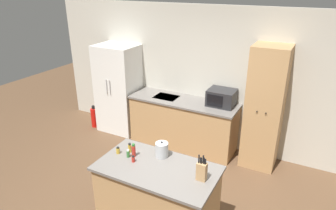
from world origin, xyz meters
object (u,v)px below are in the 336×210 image
at_px(spice_bottle_pale_salt, 134,151).
at_px(spice_bottle_green_herb, 130,148).
at_px(fire_extinguisher, 94,117).
at_px(pantry_cabinet, 265,108).
at_px(knife_block, 202,171).
at_px(microwave, 222,98).
at_px(kettle, 162,150).
at_px(spice_bottle_short_red, 118,150).
at_px(refrigerator, 119,89).
at_px(spice_bottle_tall_dark, 133,159).
at_px(spice_bottle_amber_oil, 128,154).

bearing_deg(spice_bottle_pale_salt, spice_bottle_green_herb, 149.04).
xyz_separation_m(spice_bottle_pale_salt, fire_extinguisher, (-2.26, 1.79, -0.78)).
relative_size(pantry_cabinet, knife_block, 6.57).
xyz_separation_m(microwave, kettle, (-0.14, -1.92, -0.06)).
height_order(microwave, spice_bottle_short_red, microwave).
distance_m(microwave, spice_bottle_short_red, 2.23).
relative_size(pantry_cabinet, kettle, 9.63).
height_order(knife_block, fire_extinguisher, knife_block).
height_order(microwave, fire_extinguisher, microwave).
xyz_separation_m(refrigerator, pantry_cabinet, (2.90, 0.05, 0.13)).
bearing_deg(pantry_cabinet, fire_extinguisher, -176.00).
bearing_deg(refrigerator, spice_bottle_pale_salt, -49.49).
bearing_deg(pantry_cabinet, spice_bottle_tall_dark, -118.01).
height_order(refrigerator, fire_extinguisher, refrigerator).
distance_m(spice_bottle_pale_salt, fire_extinguisher, 2.99).
relative_size(kettle, fire_extinguisher, 0.44).
height_order(pantry_cabinet, microwave, pantry_cabinet).
bearing_deg(spice_bottle_short_red, spice_bottle_tall_dark, -13.90).
height_order(spice_bottle_pale_salt, kettle, kettle).
relative_size(microwave, knife_block, 1.48).
bearing_deg(fire_extinguisher, spice_bottle_pale_salt, -38.40).
bearing_deg(spice_bottle_short_red, pantry_cabinet, 55.58).
height_order(microwave, spice_bottle_pale_salt, microwave).
relative_size(pantry_cabinet, spice_bottle_tall_dark, 25.23).
height_order(knife_block, spice_bottle_short_red, knife_block).
xyz_separation_m(spice_bottle_short_red, spice_bottle_green_herb, (0.12, 0.10, 0.02)).
bearing_deg(microwave, knife_block, -77.28).
relative_size(knife_block, kettle, 1.47).
height_order(microwave, spice_bottle_green_herb, microwave).
xyz_separation_m(pantry_cabinet, knife_block, (-0.27, -2.08, 0.00)).
height_order(pantry_cabinet, kettle, pantry_cabinet).
bearing_deg(spice_bottle_amber_oil, kettle, 29.84).
xyz_separation_m(refrigerator, fire_extinguisher, (-0.56, -0.20, -0.69)).
bearing_deg(kettle, refrigerator, 137.80).
bearing_deg(spice_bottle_pale_salt, refrigerator, 130.51).
xyz_separation_m(spice_bottle_amber_oil, spice_bottle_green_herb, (-0.05, 0.11, 0.01)).
distance_m(pantry_cabinet, microwave, 0.75).
xyz_separation_m(spice_bottle_tall_dark, fire_extinguisher, (-2.33, 1.90, -0.74)).
height_order(refrigerator, spice_bottle_pale_salt, refrigerator).
relative_size(refrigerator, microwave, 3.86).
relative_size(pantry_cabinet, fire_extinguisher, 4.21).
bearing_deg(microwave, refrigerator, -177.41).
height_order(knife_block, spice_bottle_pale_salt, knife_block).
distance_m(refrigerator, knife_block, 3.33).
xyz_separation_m(microwave, spice_bottle_amber_oil, (-0.50, -2.13, -0.10)).
relative_size(spice_bottle_short_red, spice_bottle_green_herb, 0.72).
distance_m(spice_bottle_green_herb, fire_extinguisher, 2.87).
bearing_deg(microwave, spice_bottle_short_red, -107.47).
bearing_deg(fire_extinguisher, knife_block, -29.96).
bearing_deg(spice_bottle_amber_oil, microwave, 76.73).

